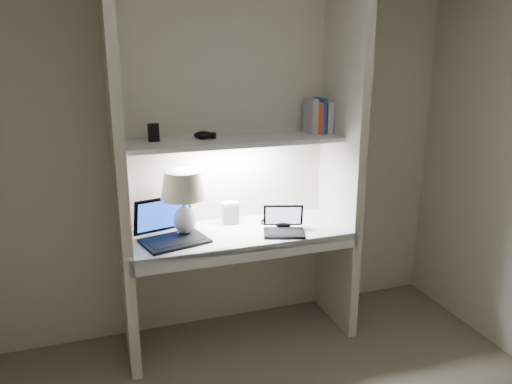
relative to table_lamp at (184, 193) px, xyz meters
name	(u,v)px	position (x,y,z in m)	size (l,w,h in m)	color
back_wall	(227,151)	(0.35, 0.24, 0.19)	(3.20, 0.01, 2.50)	beige
alcove_panel_left	(119,168)	(-0.38, -0.03, 0.19)	(0.06, 0.55, 2.50)	beige
alcove_panel_right	(342,152)	(1.08, -0.03, 0.19)	(0.06, 0.55, 2.50)	beige
desk	(239,234)	(0.35, -0.03, -0.31)	(1.40, 0.55, 0.04)	white
desk_apron	(251,253)	(0.35, -0.29, -0.34)	(1.46, 0.03, 0.10)	silver
shelf	(234,141)	(0.35, 0.06, 0.29)	(1.40, 0.36, 0.03)	silver
strip_light	(234,145)	(0.35, 0.06, 0.27)	(0.60, 0.04, 0.01)	white
table_lamp	(184,193)	(0.00, 0.00, 0.00)	(0.29, 0.29, 0.42)	white
laptop_main	(170,231)	(-0.10, -0.04, -0.23)	(0.46, 0.42, 0.26)	black
laptop_netbook	(284,226)	(0.62, -0.14, -0.25)	(0.32, 0.30, 0.17)	black
speaker	(230,213)	(0.34, 0.13, -0.21)	(0.11, 0.08, 0.15)	silver
mouse	(283,225)	(0.65, -0.06, -0.27)	(0.11, 0.07, 0.04)	black
cable_coil	(269,220)	(0.60, 0.09, -0.28)	(0.11, 0.11, 0.01)	black
sticky_note	(139,241)	(-0.29, 0.00, -0.28)	(0.06, 0.06, 0.00)	yellow
book_row	(322,116)	(1.00, 0.12, 0.42)	(0.22, 0.16, 0.24)	white
shelf_box	(153,133)	(-0.15, 0.14, 0.36)	(0.06, 0.05, 0.11)	black
shelf_gadget	(203,135)	(0.16, 0.12, 0.34)	(0.12, 0.09, 0.05)	black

